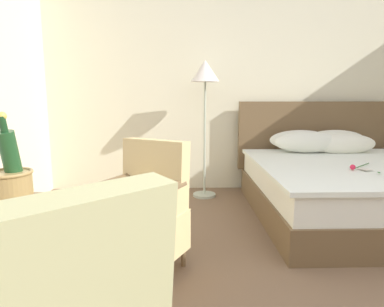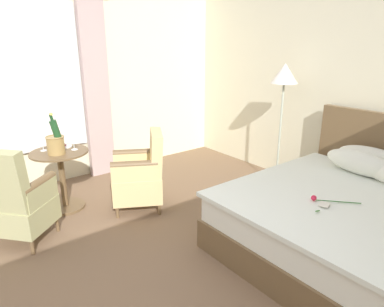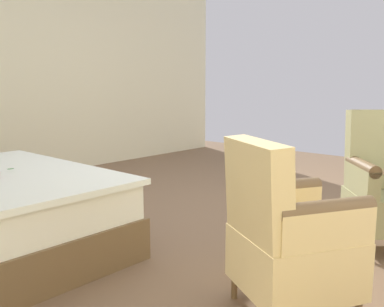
{
  "view_description": "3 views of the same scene",
  "coord_description": "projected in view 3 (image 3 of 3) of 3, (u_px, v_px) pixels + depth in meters",
  "views": [
    {
      "loc": [
        -1.09,
        -1.25,
        1.25
      ],
      "look_at": [
        -1.02,
        1.27,
        0.81
      ],
      "focal_mm": 32.0,
      "sensor_mm": 36.0,
      "label": 1
    },
    {
      "loc": [
        1.92,
        -0.79,
        1.9
      ],
      "look_at": [
        -0.62,
        1.2,
        0.84
      ],
      "focal_mm": 32.0,
      "sensor_mm": 36.0,
      "label": 2
    },
    {
      "loc": [
        -2.41,
        2.93,
        1.2
      ],
      "look_at": [
        -0.87,
        1.22,
        0.82
      ],
      "focal_mm": 40.0,
      "sensor_mm": 36.0,
      "label": 3
    }
  ],
  "objects": [
    {
      "name": "armchair_by_window",
      "position": [
        288.0,
        238.0,
        2.2
      ],
      "size": [
        0.74,
        0.76,
        0.93
      ],
      "color": "brown",
      "rests_on": "ground"
    },
    {
      "name": "ground_plane",
      "position": [
        210.0,
        215.0,
        3.94
      ],
      "size": [
        7.94,
        7.94,
        0.0
      ],
      "primitive_type": "plane",
      "color": "brown"
    },
    {
      "name": "wall_far_side",
      "position": [
        41.0,
        67.0,
        5.61
      ],
      "size": [
        0.12,
        6.56,
        2.83
      ],
      "color": "beige",
      "rests_on": "ground"
    }
  ]
}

